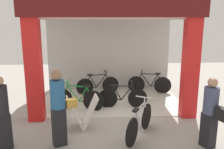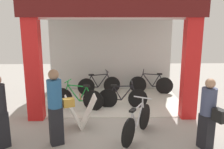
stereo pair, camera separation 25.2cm
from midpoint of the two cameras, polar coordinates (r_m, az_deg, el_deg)
The scene contains 11 objects.
ground_plane at distance 7.39m, azimuth -0.65°, elevation -10.08°, with size 17.78×17.78×0.00m, color #9E9991.
shop_facade at distance 8.38m, azimuth -1.17°, elevation 6.38°, with size 5.09×3.37×3.62m.
bicycle_inside_0 at distance 8.07m, azimuth 1.56°, elevation -5.34°, with size 1.62×0.44×0.89m.
bicycle_inside_1 at distance 9.50m, azimuth -4.11°, elevation -2.46°, with size 1.64×0.52×0.92m.
bicycle_inside_2 at distance 9.71m, azimuth 8.02°, elevation -2.19°, with size 1.68×0.46×0.93m.
bicycle_inside_3 at distance 7.97m, azimuth -8.86°, elevation -5.55°, with size 1.67×0.57×0.95m.
bicycle_parked_0 at distance 6.18m, azimuth 5.30°, elevation -11.06°, with size 0.89×1.53×0.95m.
sandwich_board_sign at distance 6.66m, azimuth -7.99°, elevation -8.73°, with size 0.90×0.65×0.90m.
pedestrian_1 at distance 5.74m, azimuth -13.53°, elevation -7.33°, with size 0.65×0.47×1.80m.
pedestrian_2 at distance 5.90m, azimuth 20.93°, elevation -8.22°, with size 0.46×0.67×1.63m.
pedestrian_3 at distance 5.99m, azimuth -25.44°, elevation -8.06°, with size 0.45×0.45×1.70m.
Camera 1 is at (-0.43, -6.78, 2.89)m, focal length 39.24 mm.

